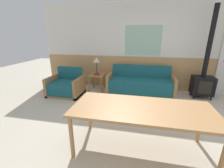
{
  "coord_description": "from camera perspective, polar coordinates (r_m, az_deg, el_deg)",
  "views": [
    {
      "loc": [
        -0.23,
        -2.35,
        1.73
      ],
      "look_at": [
        -0.96,
        1.17,
        0.55
      ],
      "focal_mm": 24.0,
      "sensor_mm": 36.0,
      "label": 1
    }
  ],
  "objects": [
    {
      "name": "ground_plane",
      "position": [
        2.93,
        14.64,
        -18.72
      ],
      "size": [
        16.0,
        16.0,
        0.0
      ],
      "primitive_type": "plane",
      "color": "beige"
    },
    {
      "name": "wall_back",
      "position": [
        5.0,
        14.6,
        13.36
      ],
      "size": [
        7.2,
        0.09,
        2.7
      ],
      "color": "tan",
      "rests_on": "ground_plane"
    },
    {
      "name": "couch",
      "position": [
        4.69,
        10.63,
        -0.37
      ],
      "size": [
        1.99,
        0.77,
        0.82
      ],
      "color": "#9E7042",
      "rests_on": "ground_plane"
    },
    {
      "name": "armchair",
      "position": [
        4.71,
        -17.05,
        -0.94
      ],
      "size": [
        0.96,
        0.78,
        0.79
      ],
      "rotation": [
        0.0,
        0.0,
        0.27
      ],
      "color": "#9E7042",
      "rests_on": "ground_plane"
    },
    {
      "name": "side_table",
      "position": [
        4.86,
        -5.72,
        2.46
      ],
      "size": [
        0.46,
        0.46,
        0.52
      ],
      "color": "#9E7042",
      "rests_on": "ground_plane"
    },
    {
      "name": "table_lamp",
      "position": [
        4.83,
        -5.94,
        8.74
      ],
      "size": [
        0.23,
        0.23,
        0.53
      ],
      "color": "#262628",
      "rests_on": "side_table"
    },
    {
      "name": "book_stack",
      "position": [
        4.75,
        -5.97,
        3.51
      ],
      "size": [
        0.17,
        0.14,
        0.03
      ],
      "color": "#B22823",
      "rests_on": "side_table"
    },
    {
      "name": "dining_table",
      "position": [
        2.27,
        11.37,
        -10.32
      ],
      "size": [
        2.04,
        0.87,
        0.72
      ],
      "color": "#B27F4C",
      "rests_on": "ground_plane"
    },
    {
      "name": "wood_stove",
      "position": [
        4.93,
        31.51,
        2.02
      ],
      "size": [
        0.56,
        0.42,
        2.47
      ],
      "color": "black",
      "rests_on": "ground_plane"
    }
  ]
}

